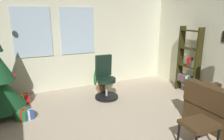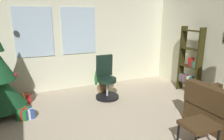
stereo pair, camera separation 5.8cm
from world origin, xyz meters
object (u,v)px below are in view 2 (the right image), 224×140
Objects in this scene: footstool at (199,126)px; gift_box_blue at (28,114)px; office_chair at (106,82)px; bookshelf at (190,65)px; potted_plant at (103,83)px; gift_box_red at (24,99)px; gift_box_green at (24,114)px.

footstool reaches higher than gift_box_blue.
office_chair reaches higher than gift_box_blue.
potted_plant is at bearing 156.06° from bookshelf.
gift_box_red is 0.45× the size of potted_plant.
bookshelf is at bearing -2.96° from gift_box_blue.
gift_box_red reaches higher than gift_box_green.
gift_box_green is at bearing 166.79° from gift_box_blue.
gift_box_blue is at bearing 139.10° from footstool.
gift_box_red is 0.81m from gift_box_blue.
potted_plant is (-0.50, 2.73, -0.11)m from footstool.
gift_box_red is 0.89× the size of gift_box_green.
office_chair is 0.61× the size of bookshelf.
office_chair is at bearing 164.92° from bookshelf.
footstool is 0.49× the size of office_chair.
office_chair is at bearing 11.10° from gift_box_blue.
gift_box_green is 0.08m from gift_box_blue.
gift_box_red is at bearing 166.42° from office_chair.
bookshelf is at bearing -3.17° from gift_box_green.
office_chair reaches higher than gift_box_red.
gift_box_blue is at bearing 177.04° from bookshelf.
potted_plant reaches higher than gift_box_green.
gift_box_red is 0.28× the size of office_chair.
gift_box_green is 1.33× the size of gift_box_blue.
gift_box_green is at bearing 139.78° from footstool.
footstool is at bearing -49.66° from gift_box_red.
potted_plant is at bearing 19.33° from gift_box_green.
bookshelf is at bearing -23.94° from potted_plant.
footstool is 0.30× the size of bookshelf.
footstool is 3.19m from gift_box_green.
bookshelf is (3.94, -0.22, 0.64)m from gift_box_green.
bookshelf is (3.86, -0.20, 0.65)m from gift_box_blue.
gift_box_green is at bearing -169.90° from office_chair.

